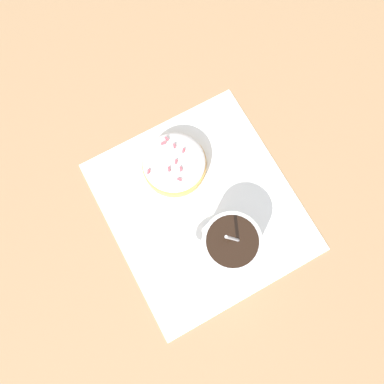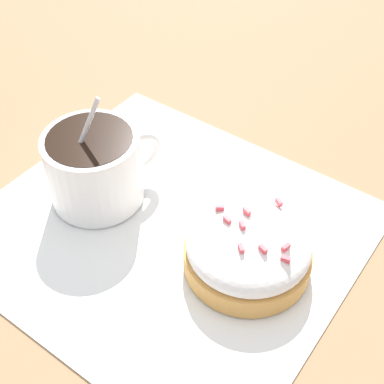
% 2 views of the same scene
% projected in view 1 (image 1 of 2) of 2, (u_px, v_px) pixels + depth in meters
% --- Properties ---
extents(ground_plane, '(3.00, 3.00, 0.00)m').
position_uv_depth(ground_plane, '(201.00, 206.00, 0.58)').
color(ground_plane, '#93704C').
extents(paper_napkin, '(0.33, 0.30, 0.00)m').
position_uv_depth(paper_napkin, '(201.00, 206.00, 0.58)').
color(paper_napkin, white).
rests_on(paper_napkin, ground_plane).
extents(coffee_cup, '(0.08, 0.10, 0.10)m').
position_uv_depth(coffee_cup, '(231.00, 242.00, 0.53)').
color(coffee_cup, white).
rests_on(coffee_cup, paper_napkin).
extents(frosted_pastry, '(0.10, 0.10, 0.05)m').
position_uv_depth(frosted_pastry, '(172.00, 165.00, 0.58)').
color(frosted_pastry, '#D19347').
rests_on(frosted_pastry, paper_napkin).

